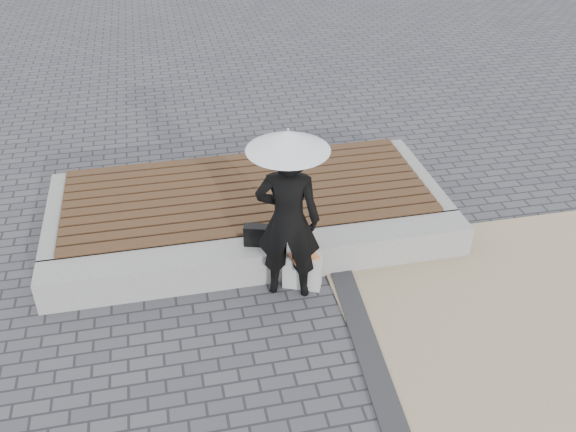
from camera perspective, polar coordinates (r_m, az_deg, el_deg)
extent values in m
plane|color=#4B4B50|center=(6.32, 0.49, -13.90)|extent=(80.00, 80.00, 0.00)
cube|color=#2D2E30|center=(6.15, 8.66, -15.89)|extent=(0.61, 5.20, 0.04)
cube|color=#AFADA9|center=(7.36, -2.24, -3.85)|extent=(5.00, 0.45, 0.40)
cube|color=#969691|center=(8.33, -3.72, 1.03)|extent=(5.00, 2.00, 0.40)
imported|color=black|center=(6.66, 0.00, -0.41)|extent=(0.79, 0.64, 1.89)
cylinder|color=#AEAEB3|center=(6.44, 0.00, 2.62)|extent=(0.01, 0.01, 0.84)
cone|color=white|center=(6.19, 0.00, 6.80)|extent=(0.84, 0.84, 0.21)
sphere|color=#AEAEB3|center=(6.14, 0.00, 7.77)|extent=(0.03, 0.03, 0.03)
cube|color=black|center=(7.17, -2.57, -1.75)|extent=(0.37, 0.22, 0.25)
cube|color=silver|center=(7.15, 1.30, -4.85)|extent=(0.46, 0.34, 0.45)
cube|color=#FC494D|center=(6.97, 1.42, -3.62)|extent=(0.34, 0.28, 0.01)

